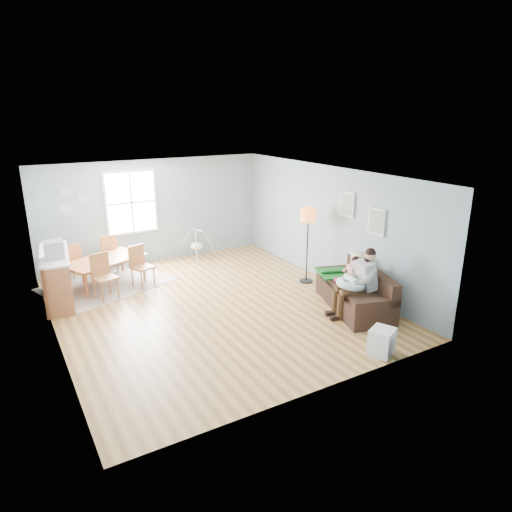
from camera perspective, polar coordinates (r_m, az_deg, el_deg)
room at (r=8.88m, az=-5.88°, el=8.22°), size 8.40×9.40×3.90m
window at (r=12.04m, az=-15.35°, el=6.46°), size 1.32×0.08×1.62m
pictures at (r=9.77m, az=13.02°, el=5.32°), size 0.05×1.34×0.74m
wall_plates at (r=11.74m, az=-22.06°, el=6.42°), size 0.67×0.02×0.66m
sofa at (r=9.56m, az=12.49°, el=-4.68°), size 1.50×2.27×0.85m
green_throw at (r=10.03m, az=10.54°, el=-1.99°), size 1.17×1.07×0.04m
beige_pillow at (r=9.95m, az=12.51°, el=-0.95°), size 0.33×0.50×0.48m
father at (r=9.09m, az=12.68°, el=-2.96°), size 1.01×0.58×1.36m
nursing_pillow at (r=9.06m, az=11.74°, el=-3.44°), size 0.67×0.66×0.23m
infant at (r=9.05m, az=11.66°, el=-2.83°), size 0.17×0.39×0.15m
toddler at (r=9.55m, az=11.74°, el=-1.99°), size 0.55×0.36×0.82m
floor_lamp at (r=10.47m, az=6.54°, el=4.36°), size 0.36×0.36×1.78m
storage_cube at (r=7.95m, az=15.43°, el=-10.31°), size 0.52×0.50×0.45m
rug at (r=11.21m, az=-18.05°, el=-3.36°), size 3.16×2.78×0.01m
dining_table at (r=11.11m, az=-18.20°, el=-1.89°), size 2.01×1.61×0.62m
chair_sw at (r=10.27m, az=-18.60°, el=-2.04°), size 0.54×0.54×0.98m
chair_se at (r=10.75m, az=-14.33°, el=-0.88°), size 0.55×0.55×0.95m
chair_nw at (r=11.37m, az=-22.06°, el=-0.62°), size 0.57×0.57×0.96m
chair_ne at (r=11.79m, az=-18.07°, el=0.56°), size 0.55×0.55×0.99m
counter at (r=10.45m, az=-23.61°, el=-2.42°), size 0.77×1.95×1.06m
monitor at (r=9.90m, az=-23.98°, el=0.74°), size 0.40×0.38×0.35m
baby_swing at (r=12.50m, az=-7.41°, el=1.31°), size 1.04×1.05×0.82m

